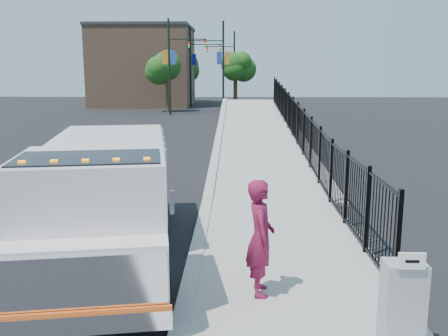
{
  "coord_description": "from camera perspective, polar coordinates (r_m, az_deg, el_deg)",
  "views": [
    {
      "loc": [
        0.82,
        -10.03,
        3.92
      ],
      "look_at": [
        0.53,
        2.0,
        1.51
      ],
      "focal_mm": 40.0,
      "sensor_mm": 36.0,
      "label": 1
    }
  ],
  "objects": [
    {
      "name": "ground",
      "position": [
        10.79,
        -3.13,
        -9.97
      ],
      "size": [
        120.0,
        120.0,
        0.0
      ],
      "primitive_type": "plane",
      "color": "black",
      "rests_on": "ground"
    },
    {
      "name": "sidewalk",
      "position": [
        8.97,
        8.57,
        -14.27
      ],
      "size": [
        3.55,
        12.0,
        0.12
      ],
      "primitive_type": "cube",
      "color": "#9E998E",
      "rests_on": "ground"
    },
    {
      "name": "curb",
      "position": [
        8.93,
        -4.16,
        -14.14
      ],
      "size": [
        0.3,
        12.0,
        0.16
      ],
      "primitive_type": "cube",
      "color": "#ADAAA3",
      "rests_on": "ground"
    },
    {
      "name": "ramp",
      "position": [
        26.35,
        4.19,
        2.75
      ],
      "size": [
        3.95,
        24.06,
        3.19
      ],
      "primitive_type": "cube",
      "rotation": [
        0.06,
        0.0,
        0.0
      ],
      "color": "#9E998E",
      "rests_on": "ground"
    },
    {
      "name": "iron_fence",
      "position": [
        22.4,
        8.37,
        3.47
      ],
      "size": [
        0.1,
        28.0,
        1.8
      ],
      "primitive_type": "cube",
      "color": "black",
      "rests_on": "ground"
    },
    {
      "name": "truck",
      "position": [
        10.33,
        -13.49,
        -2.73
      ],
      "size": [
        3.62,
        7.88,
        2.6
      ],
      "rotation": [
        0.0,
        0.0,
        0.16
      ],
      "color": "black",
      "rests_on": "ground"
    },
    {
      "name": "worker",
      "position": [
        8.5,
        4.18,
        -7.93
      ],
      "size": [
        0.52,
        0.76,
        2.0
      ],
      "primitive_type": "imported",
      "rotation": [
        0.0,
        0.0,
        1.63
      ],
      "color": "maroon",
      "rests_on": "sidewalk"
    },
    {
      "name": "utility_cabinet",
      "position": [
        7.45,
        19.71,
        -14.59
      ],
      "size": [
        0.55,
        0.4,
        1.25
      ],
      "primitive_type": "cube",
      "color": "gray",
      "rests_on": "sidewalk"
    },
    {
      "name": "arrow_sign",
      "position": [
        6.97,
        20.68,
        -9.9
      ],
      "size": [
        0.35,
        0.04,
        0.22
      ],
      "primitive_type": "cube",
      "color": "white",
      "rests_on": "utility_cabinet"
    },
    {
      "name": "light_pole_0",
      "position": [
        43.18,
        -5.87,
        11.86
      ],
      "size": [
        3.77,
        0.22,
        8.0
      ],
      "color": "black",
      "rests_on": "ground"
    },
    {
      "name": "light_pole_1",
      "position": [
        45.25,
        -0.48,
        11.89
      ],
      "size": [
        3.78,
        0.22,
        8.0
      ],
      "color": "black",
      "rests_on": "ground"
    },
    {
      "name": "light_pole_2",
      "position": [
        52.35,
        -3.51,
        11.8
      ],
      "size": [
        3.77,
        0.22,
        8.0
      ],
      "color": "black",
      "rests_on": "ground"
    },
    {
      "name": "light_pole_3",
      "position": [
        57.5,
        0.86,
        11.77
      ],
      "size": [
        3.78,
        0.22,
        8.0
      ],
      "color": "black",
      "rests_on": "ground"
    },
    {
      "name": "tree_0",
      "position": [
        45.58,
        -6.53,
        11.3
      ],
      "size": [
        2.71,
        2.71,
        5.35
      ],
      "color": "#382314",
      "rests_on": "ground"
    },
    {
      "name": "tree_1",
      "position": [
        50.35,
        1.36,
        11.33
      ],
      "size": [
        2.31,
        2.31,
        5.16
      ],
      "color": "#382314",
      "rests_on": "ground"
    },
    {
      "name": "tree_2",
      "position": [
        60.21,
        -4.48,
        11.35
      ],
      "size": [
        3.26,
        3.26,
        5.63
      ],
      "color": "#382314",
      "rests_on": "ground"
    },
    {
      "name": "building",
      "position": [
        54.91,
        -9.11,
        11.28
      ],
      "size": [
        10.0,
        10.0,
        8.0
      ],
      "primitive_type": "cube",
      "color": "#8C664C",
      "rests_on": "ground"
    }
  ]
}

